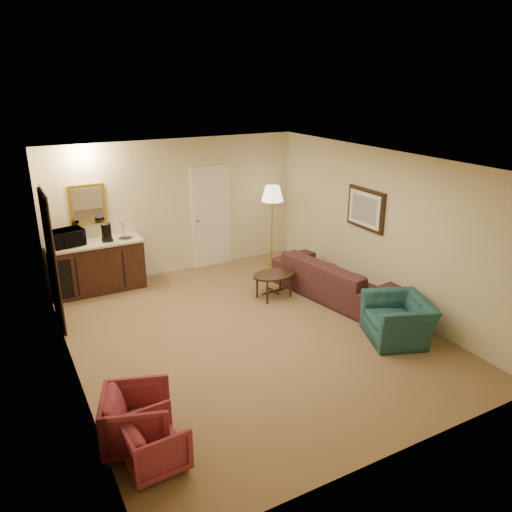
{
  "coord_description": "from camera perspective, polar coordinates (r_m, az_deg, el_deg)",
  "views": [
    {
      "loc": [
        -3.11,
        -5.98,
        3.69
      ],
      "look_at": [
        0.39,
        0.5,
        1.02
      ],
      "focal_mm": 35.0,
      "sensor_mm": 36.0,
      "label": 1
    }
  ],
  "objects": [
    {
      "name": "coffee_maker",
      "position": [
        9.2,
        -16.71,
        2.58
      ],
      "size": [
        0.22,
        0.22,
        0.32
      ],
      "primitive_type": "cylinder",
      "rotation": [
        0.0,
        0.0,
        -0.3
      ],
      "color": "black",
      "rests_on": "wetbar_cabinet"
    },
    {
      "name": "waste_bin",
      "position": [
        9.58,
        -13.27,
        -2.35
      ],
      "size": [
        0.27,
        0.27,
        0.3
      ],
      "primitive_type": "cylinder",
      "rotation": [
        0.0,
        0.0,
        0.15
      ],
      "color": "black",
      "rests_on": "ground"
    },
    {
      "name": "room_walls",
      "position": [
        7.65,
        -4.2,
        4.92
      ],
      "size": [
        5.02,
        6.01,
        2.61
      ],
      "color": "beige",
      "rests_on": "ground"
    },
    {
      "name": "wetbar_cabinet",
      "position": [
        9.4,
        -17.67,
        -1.17
      ],
      "size": [
        1.64,
        0.58,
        0.92
      ],
      "primitive_type": "cube",
      "color": "#341E10",
      "rests_on": "ground"
    },
    {
      "name": "sofa",
      "position": [
        8.84,
        8.92,
        -1.79
      ],
      "size": [
        1.08,
        2.43,
        0.92
      ],
      "primitive_type": "imported",
      "rotation": [
        0.0,
        0.0,
        1.74
      ],
      "color": "black",
      "rests_on": "ground"
    },
    {
      "name": "rose_chair_near",
      "position": [
        5.33,
        -11.46,
        -20.09
      ],
      "size": [
        0.57,
        0.6,
        0.59
      ],
      "primitive_type": "imported",
      "rotation": [
        0.0,
        0.0,
        1.62
      ],
      "color": "maroon",
      "rests_on": "ground"
    },
    {
      "name": "teal_armchair",
      "position": [
        7.64,
        15.98,
        -6.26
      ],
      "size": [
        0.93,
        1.13,
        0.84
      ],
      "primitive_type": "imported",
      "rotation": [
        0.0,
        0.0,
        -1.93
      ],
      "color": "#205052",
      "rests_on": "ground"
    },
    {
      "name": "floor_lamp",
      "position": [
        10.12,
        1.85,
        3.47
      ],
      "size": [
        0.52,
        0.52,
        1.66
      ],
      "primitive_type": "cube",
      "rotation": [
        0.0,
        0.0,
        -0.21
      ],
      "color": "gold",
      "rests_on": "ground"
    },
    {
      "name": "microwave",
      "position": [
        9.16,
        -20.79,
        2.16
      ],
      "size": [
        0.58,
        0.4,
        0.36
      ],
      "primitive_type": "imported",
      "rotation": [
        0.0,
        0.0,
        0.23
      ],
      "color": "black",
      "rests_on": "wetbar_cabinet"
    },
    {
      "name": "coffee_table",
      "position": [
        8.77,
        2.06,
        -3.39
      ],
      "size": [
        0.83,
        0.6,
        0.45
      ],
      "primitive_type": "cube",
      "rotation": [
        0.0,
        0.0,
        0.1
      ],
      "color": "black",
      "rests_on": "ground"
    },
    {
      "name": "rose_chair_far",
      "position": [
        5.59,
        -13.41,
        -17.4
      ],
      "size": [
        0.83,
        0.85,
        0.7
      ],
      "primitive_type": "imported",
      "rotation": [
        0.0,
        0.0,
        1.24
      ],
      "color": "maroon",
      "rests_on": "ground"
    },
    {
      "name": "ground",
      "position": [
        7.69,
        -0.81,
        -8.78
      ],
      "size": [
        6.0,
        6.0,
        0.0
      ],
      "primitive_type": "plane",
      "color": "brown",
      "rests_on": "ground"
    }
  ]
}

